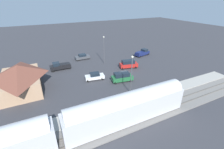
{
  "coord_description": "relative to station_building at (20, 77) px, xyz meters",
  "views": [
    {
      "loc": [
        -30.18,
        17.59,
        17.65
      ],
      "look_at": [
        0.4,
        2.64,
        1.0
      ],
      "focal_mm": 25.2,
      "sensor_mm": 36.0,
      "label": 1
    }
  ],
  "objects": [
    {
      "name": "light_pole_near_platform",
      "position": [
        -11.2,
        -19.84,
        2.12
      ],
      "size": [
        0.44,
        0.44,
        8.07
      ],
      "color": "#515156",
      "rests_on": "ground"
    },
    {
      "name": "ground_plane",
      "position": [
        -4.0,
        -22.0,
        -2.93
      ],
      "size": [
        200.0,
        200.0,
        0.0
      ],
      "primitive_type": "plane",
      "color": "#38383D"
    },
    {
      "name": "platform",
      "position": [
        -14.0,
        -22.0,
        -2.78
      ],
      "size": [
        3.2,
        46.0,
        0.3
      ],
      "color": "#A8A399",
      "rests_on": "ground"
    },
    {
      "name": "light_pole_lot_center",
      "position": [
        6.1,
        -21.52,
        2.13
      ],
      "size": [
        0.44,
        0.44,
        8.09
      ],
      "color": "#515156",
      "rests_on": "ground"
    },
    {
      "name": "suv_green",
      "position": [
        -6.01,
        -20.77,
        -1.78
      ],
      "size": [
        2.68,
        5.14,
        2.22
      ],
      "color": "#236638",
      "rests_on": "ground"
    },
    {
      "name": "pedestrian_on_platform",
      "position": [
        -13.27,
        -25.91,
        -1.65
      ],
      "size": [
        0.36,
        0.36,
        1.71
      ],
      "color": "#333338",
      "rests_on": "platform"
    },
    {
      "name": "sedan_white",
      "position": [
        -2.4,
        -15.36,
        -2.05
      ],
      "size": [
        2.49,
        4.73,
        1.74
      ],
      "color": "white",
      "rests_on": "ground"
    },
    {
      "name": "suv_red",
      "position": [
        0.11,
        -26.28,
        -1.78
      ],
      "size": [
        3.03,
        5.22,
        2.22
      ],
      "color": "red",
      "rests_on": "ground"
    },
    {
      "name": "pickup_navy",
      "position": [
        6.88,
        -35.93,
        -1.9
      ],
      "size": [
        3.16,
        5.71,
        2.14
      ],
      "color": "navy",
      "rests_on": "ground"
    },
    {
      "name": "railway_track",
      "position": [
        -18.0,
        -22.0,
        -2.83
      ],
      "size": [
        4.8,
        70.0,
        0.3
      ],
      "color": "slate",
      "rests_on": "ground"
    },
    {
      "name": "station_building",
      "position": [
        0.0,
        0.0,
        0.0
      ],
      "size": [
        12.29,
        8.08,
        5.62
      ],
      "color": "tan",
      "rests_on": "ground"
    },
    {
      "name": "sedan_charcoal",
      "position": [
        12.25,
        -16.65,
        -2.05
      ],
      "size": [
        1.98,
        4.56,
        1.74
      ],
      "color": "#47494F",
      "rests_on": "ground"
    },
    {
      "name": "pickup_black",
      "position": [
        7.27,
        -8.95,
        -1.9
      ],
      "size": [
        1.97,
        5.4,
        2.14
      ],
      "color": "black",
      "rests_on": "ground"
    }
  ]
}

